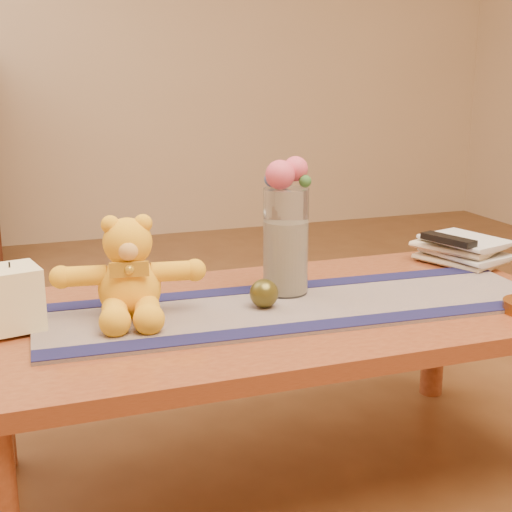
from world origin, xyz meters
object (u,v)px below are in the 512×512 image
object	(u,v)px
book_bottom	(444,265)
tv_remote	(448,240)
teddy_bear	(129,268)
bronze_ball	(264,293)
glass_vase	(286,241)
pillar_candle	(12,298)

from	to	relation	value
book_bottom	tv_remote	world-z (taller)	tv_remote
teddy_bear	bronze_ball	world-z (taller)	teddy_bear
glass_vase	tv_remote	size ratio (longest dim) A/B	1.62
teddy_bear	glass_vase	xyz separation A→B (m)	(0.39, 0.03, 0.02)
bronze_ball	book_bottom	xyz separation A→B (m)	(0.60, 0.17, -0.03)
pillar_candle	tv_remote	size ratio (longest dim) A/B	0.84
bronze_ball	book_bottom	world-z (taller)	bronze_ball
teddy_bear	pillar_candle	distance (m)	0.25
bronze_ball	book_bottom	distance (m)	0.62
book_bottom	teddy_bear	bearing A→B (deg)	165.36
teddy_bear	bronze_ball	bearing A→B (deg)	-2.45
glass_vase	tv_remote	world-z (taller)	glass_vase
teddy_bear	tv_remote	size ratio (longest dim) A/B	1.99
teddy_bear	tv_remote	xyz separation A→B (m)	(0.90, 0.10, -0.03)
tv_remote	bronze_ball	bearing A→B (deg)	176.13
bronze_ball	tv_remote	world-z (taller)	tv_remote
pillar_candle	glass_vase	xyz separation A→B (m)	(0.64, 0.04, 0.06)
teddy_bear	glass_vase	world-z (taller)	glass_vase
teddy_bear	book_bottom	distance (m)	0.91
teddy_bear	pillar_candle	bearing A→B (deg)	-170.29
pillar_candle	bronze_ball	size ratio (longest dim) A/B	1.99
glass_vase	bronze_ball	size ratio (longest dim) A/B	3.86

